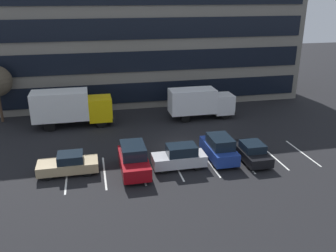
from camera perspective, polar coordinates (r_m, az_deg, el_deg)
ground_plane at (r=32.34m, az=2.11°, el=-3.16°), size 120.00×120.00×0.00m
office_building at (r=47.58m, az=-3.28°, el=13.48°), size 36.67×12.54×14.40m
lot_markings at (r=29.12m, az=3.91°, el=-5.98°), size 19.74×5.40×0.01m
box_truck_yellow at (r=37.73m, az=-15.15°, el=3.01°), size 8.02×2.66×3.72m
box_truck_white at (r=38.97m, az=5.12°, el=3.83°), size 7.11×2.35×3.30m
suv_silver at (r=28.10m, az=1.86°, el=-4.92°), size 4.15×1.76×1.88m
sedan_black at (r=30.11m, az=13.05°, el=-3.98°), size 1.87×4.47×1.60m
suv_maroon at (r=27.53m, az=-5.48°, el=-5.26°), size 2.03×4.78×2.16m
sedan_tan at (r=28.31m, az=-15.49°, el=-5.84°), size 4.48×1.88×1.61m
suv_navy at (r=29.70m, az=8.11°, el=-3.49°), size 1.93×4.56×2.06m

